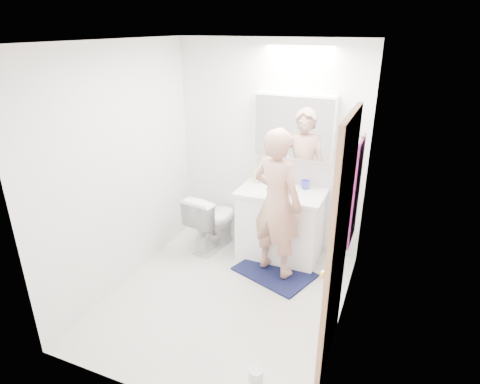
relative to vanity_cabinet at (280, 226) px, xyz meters
The scene contains 23 objects.
floor 1.07m from the vanity_cabinet, 104.56° to the right, with size 2.50×2.50×0.00m, color silver.
ceiling 2.24m from the vanity_cabinet, 104.56° to the right, with size 2.50×2.50×0.00m, color white.
wall_back 0.89m from the vanity_cabinet, 131.34° to the left, with size 2.50×2.50×0.00m, color white.
wall_front 2.37m from the vanity_cabinet, 96.46° to the right, with size 2.50×2.50×0.00m, color white.
wall_left 1.85m from the vanity_cabinet, 144.46° to the right, with size 2.50×2.50×0.00m, color white.
wall_right 1.52m from the vanity_cabinet, 48.65° to the right, with size 2.50×2.50×0.00m, color white.
vanity_cabinet is the anchor object (origin of this frame).
countertop 0.41m from the vanity_cabinet, 90.00° to the right, with size 0.95×0.58×0.04m, color white.
sink_basin 0.45m from the vanity_cabinet, 90.00° to the left, with size 0.36×0.36×0.03m, color white.
faucet 0.56m from the vanity_cabinet, 90.00° to the left, with size 0.02×0.02×0.16m, color #B6B5BA.
medicine_cabinet 1.13m from the vanity_cabinet, 76.79° to the left, with size 0.88×0.14×0.70m, color white.
mirror_panel 1.12m from the vanity_cabinet, 69.80° to the left, with size 0.84×0.01×0.66m, color silver.
toilet 0.81m from the vanity_cabinet, behind, with size 0.40×0.70×0.71m, color white.
bath_rug 0.54m from the vanity_cabinet, 80.15° to the right, with size 0.80×0.55×0.02m, color #13183D.
person 0.59m from the vanity_cabinet, 80.15° to the right, with size 0.57×0.38×1.57m, color tan.
door 1.67m from the vanity_cabinet, 57.76° to the right, with size 0.04×0.80×2.00m, color tan.
door_knob 1.88m from the vanity_cabinet, 63.95° to the right, with size 0.06×0.06×0.06m, color gold.
towel 1.17m from the vanity_cabinet, 26.64° to the right, with size 0.02×0.42×1.00m, color black.
towel_hook 1.53m from the vanity_cabinet, 27.01° to the right, with size 0.02×0.02×0.07m, color silver.
soap_bottle_a 0.66m from the vanity_cabinet, 156.84° to the left, with size 0.08×0.08×0.22m, color #C0BD7C.
soap_bottle_b 0.60m from the vanity_cabinet, 141.07° to the left, with size 0.08×0.09×0.19m, color #5B97C4.
toothbrush_cup 0.55m from the vanity_cabinet, 35.75° to the left, with size 0.10×0.10×0.10m, color #464CD3.
toilet_paper_roll 1.87m from the vanity_cabinet, 78.01° to the right, with size 0.11×0.11×0.10m, color white.
Camera 1 is at (1.40, -2.99, 2.52)m, focal length 30.06 mm.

